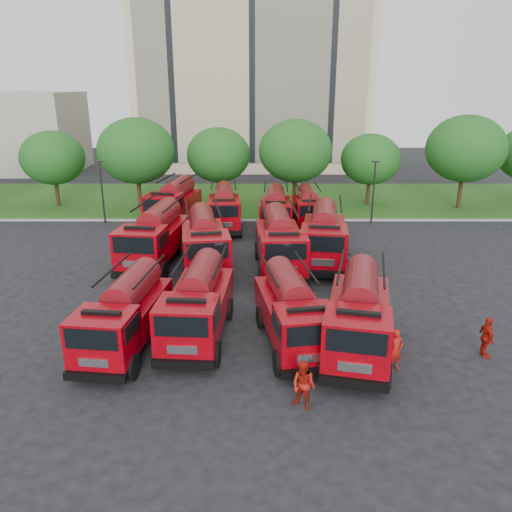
{
  "coord_description": "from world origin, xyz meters",
  "views": [
    {
      "loc": [
        2.48,
        -22.68,
        10.77
      ],
      "look_at": [
        2.48,
        3.51,
        1.8
      ],
      "focal_mm": 35.0,
      "sensor_mm": 36.0,
      "label": 1
    }
  ],
  "objects": [
    {
      "name": "ground",
      "position": [
        0.0,
        0.0,
        0.0
      ],
      "size": [
        140.0,
        140.0,
        0.0
      ],
      "primitive_type": "plane",
      "color": "black",
      "rests_on": "ground"
    },
    {
      "name": "firefighter_4",
      "position": [
        -0.4,
        1.84,
        0.0
      ],
      "size": [
        1.02,
        0.87,
        1.76
      ],
      "primitive_type": "imported",
      "rotation": [
        0.0,
        0.0,
        2.71
      ],
      "color": "black",
      "rests_on": "ground"
    },
    {
      "name": "fire_truck_7",
      "position": [
        6.77,
        7.53,
        1.79
      ],
      "size": [
        3.73,
        8.09,
        3.55
      ],
      "rotation": [
        0.0,
        0.0,
        -0.14
      ],
      "color": "black",
      "rests_on": "ground"
    },
    {
      "name": "tree_1",
      "position": [
        -16.0,
        23.0,
        4.55
      ],
      "size": [
        5.71,
        5.71,
        6.98
      ],
      "color": "#382314",
      "rests_on": "ground"
    },
    {
      "name": "tree_5",
      "position": [
        13.0,
        23.5,
        4.35
      ],
      "size": [
        5.46,
        5.46,
        6.68
      ],
      "color": "#382314",
      "rests_on": "ground"
    },
    {
      "name": "lamp_post_0",
      "position": [
        -10.0,
        17.2,
        2.9
      ],
      "size": [
        0.6,
        0.25,
        5.11
      ],
      "color": "black",
      "rests_on": "ground"
    },
    {
      "name": "lamp_post_1",
      "position": [
        12.0,
        17.2,
        2.9
      ],
      "size": [
        0.6,
        0.25,
        5.11
      ],
      "color": "black",
      "rests_on": "ground"
    },
    {
      "name": "firefighter_3",
      "position": [
        7.75,
        -4.1,
        0.0
      ],
      "size": [
        1.2,
        0.72,
        1.75
      ],
      "primitive_type": "imported",
      "rotation": [
        0.0,
        0.0,
        3.27
      ],
      "color": "black",
      "rests_on": "ground"
    },
    {
      "name": "side_building",
      "position": [
        -30.0,
        44.0,
        5.0
      ],
      "size": [
        18.0,
        12.0,
        10.0
      ],
      "primitive_type": "cube",
      "color": "gray",
      "rests_on": "ground"
    },
    {
      "name": "fire_truck_8",
      "position": [
        -4.18,
        16.95,
        1.75
      ],
      "size": [
        3.85,
        7.98,
        3.48
      ],
      "rotation": [
        0.0,
        0.0,
        -0.17
      ],
      "color": "black",
      "rests_on": "ground"
    },
    {
      "name": "fire_truck_6",
      "position": [
        3.92,
        6.29,
        1.75
      ],
      "size": [
        3.06,
        7.74,
        3.47
      ],
      "rotation": [
        0.0,
        0.0,
        0.04
      ],
      "color": "black",
      "rests_on": "ground"
    },
    {
      "name": "fire_truck_0",
      "position": [
        -3.09,
        -3.39,
        1.55
      ],
      "size": [
        3.12,
        7.01,
        3.09
      ],
      "rotation": [
        0.0,
        0.0,
        -0.12
      ],
      "color": "black",
      "rests_on": "ground"
    },
    {
      "name": "tree_4",
      "position": [
        6.0,
        22.5,
        5.22
      ],
      "size": [
        6.55,
        6.55,
        8.01
      ],
      "color": "#382314",
      "rests_on": "ground"
    },
    {
      "name": "firefighter_1",
      "position": [
        4.13,
        -7.78,
        0.0
      ],
      "size": [
        1.01,
        0.91,
        1.83
      ],
      "primitive_type": "imported",
      "rotation": [
        0.0,
        0.0,
        -0.61
      ],
      "color": "#A0140C",
      "rests_on": "ground"
    },
    {
      "name": "tree_6",
      "position": [
        21.0,
        22.0,
        5.49
      ],
      "size": [
        6.89,
        6.89,
        8.42
      ],
      "color": "#382314",
      "rests_on": "ground"
    },
    {
      "name": "fire_truck_9",
      "position": [
        -0.04,
        15.65,
        1.63
      ],
      "size": [
        2.96,
        7.27,
        3.25
      ],
      "rotation": [
        0.0,
        0.0,
        0.06
      ],
      "color": "black",
      "rests_on": "ground"
    },
    {
      "name": "fire_truck_1",
      "position": [
        -0.11,
        -2.4,
        1.61
      ],
      "size": [
        2.96,
        7.17,
        3.19
      ],
      "rotation": [
        0.0,
        0.0,
        -0.07
      ],
      "color": "black",
      "rests_on": "ground"
    },
    {
      "name": "fire_truck_2",
      "position": [
        4.05,
        -3.09,
        1.54
      ],
      "size": [
        3.35,
        7.0,
        3.06
      ],
      "rotation": [
        0.0,
        0.0,
        0.16
      ],
      "color": "black",
      "rests_on": "ground"
    },
    {
      "name": "fire_truck_3",
      "position": [
        6.78,
        -3.7,
        1.66
      ],
      "size": [
        4.02,
        7.61,
        3.3
      ],
      "rotation": [
        0.0,
        0.0,
        -0.22
      ],
      "color": "black",
      "rests_on": "ground"
    },
    {
      "name": "tree_3",
      "position": [
        -1.0,
        24.0,
        4.68
      ],
      "size": [
        5.88,
        5.88,
        7.19
      ],
      "color": "#382314",
      "rests_on": "ground"
    },
    {
      "name": "firefighter_2",
      "position": [
        12.03,
        -4.27,
        0.0
      ],
      "size": [
        0.66,
        1.09,
        1.81
      ],
      "primitive_type": "imported",
      "rotation": [
        0.0,
        0.0,
        1.62
      ],
      "color": "#A0140C",
      "rests_on": "ground"
    },
    {
      "name": "curb",
      "position": [
        0.0,
        17.9,
        0.07
      ],
      "size": [
        70.0,
        0.3,
        0.14
      ],
      "primitive_type": "cube",
      "color": "gray",
      "rests_on": "ground"
    },
    {
      "name": "firefighter_0",
      "position": [
        8.01,
        -5.25,
        0.0
      ],
      "size": [
        0.78,
        0.71,
        1.75
      ],
      "primitive_type": "imported",
      "rotation": [
        0.0,
        0.0,
        0.49
      ],
      "color": "#A0140C",
      "rests_on": "ground"
    },
    {
      "name": "lawn",
      "position": [
        0.0,
        26.0,
        0.06
      ],
      "size": [
        70.0,
        16.0,
        0.12
      ],
      "primitive_type": "cube",
      "color": "#1E4D14",
      "rests_on": "ground"
    },
    {
      "name": "apartment_building",
      "position": [
        2.0,
        47.94,
        12.5
      ],
      "size": [
        30.0,
        14.18,
        25.0
      ],
      "color": "beige",
      "rests_on": "ground"
    },
    {
      "name": "fire_truck_5",
      "position": [
        -0.68,
        6.39,
        1.74
      ],
      "size": [
        3.75,
        7.92,
        3.46
      ],
      "rotation": [
        0.0,
        0.0,
        0.15
      ],
      "color": "black",
      "rests_on": "ground"
    },
    {
      "name": "fire_truck_4",
      "position": [
        -3.87,
        7.26,
        1.8
      ],
      "size": [
        3.57,
        8.13,
        3.59
      ],
      "rotation": [
        0.0,
        0.0,
        -0.11
      ],
      "color": "black",
      "rests_on": "ground"
    },
    {
      "name": "fire_truck_10",
      "position": [
        4.02,
        15.28,
        1.58
      ],
      "size": [
        2.73,
        6.99,
        3.14
      ],
      "rotation": [
        0.0,
        0.0,
        -0.03
      ],
      "color": "black",
      "rests_on": "ground"
    },
    {
      "name": "tree_2",
      "position": [
        -8.0,
        21.5,
        5.35
      ],
      "size": [
        6.72,
        6.72,
        8.22
      ],
      "color": "#382314",
      "rests_on": "ground"
    },
    {
      "name": "fire_truck_11",
      "position": [
        6.65,
        16.27,
        1.5
      ],
      "size": [
        2.44,
        6.55,
        2.97
      ],
      "rotation": [
        0.0,
        0.0,
        0.0
      ],
      "color": "black",
      "rests_on": "ground"
    },
    {
      "name": "firefighter_5",
      "position": [
        7.37,
        6.17,
        0.0
      ],
      "size": [
        1.95,
        1.54,
        1.93
      ],
      "primitive_type": "imported",
      "rotation": [
        0.0,
        0.0,
        2.65
      ],
      "color": "black",
      "rests_on": "ground"
    }
  ]
}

